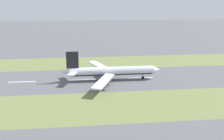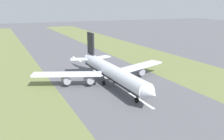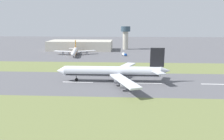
# 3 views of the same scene
# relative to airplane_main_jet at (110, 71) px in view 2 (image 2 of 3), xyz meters

# --- Properties ---
(ground_plane) EXTENTS (800.00, 800.00, 0.00)m
(ground_plane) POSITION_rel_airplane_main_jet_xyz_m (-2.45, -3.19, -6.02)
(ground_plane) COLOR #56565B
(grass_median_west) EXTENTS (40.00, 600.00, 0.01)m
(grass_median_west) POSITION_rel_airplane_main_jet_xyz_m (-47.45, -3.19, -6.02)
(grass_median_west) COLOR olive
(grass_median_west) RESTS_ON ground
(grass_median_east) EXTENTS (40.00, 600.00, 0.01)m
(grass_median_east) POSITION_rel_airplane_main_jet_xyz_m (42.55, -3.19, -6.02)
(grass_median_east) COLOR olive
(grass_median_east) RESTS_ON ground
(centreline_dash_near) EXTENTS (1.20, 18.00, 0.01)m
(centreline_dash_near) POSITION_rel_airplane_main_jet_xyz_m (-2.45, -58.09, -6.01)
(centreline_dash_near) COLOR silver
(centreline_dash_near) RESTS_ON ground
(centreline_dash_mid) EXTENTS (1.20, 18.00, 0.01)m
(centreline_dash_mid) POSITION_rel_airplane_main_jet_xyz_m (-2.45, -18.09, -6.01)
(centreline_dash_mid) COLOR silver
(centreline_dash_mid) RESTS_ON ground
(centreline_dash_far) EXTENTS (1.20, 18.00, 0.01)m
(centreline_dash_far) POSITION_rel_airplane_main_jet_xyz_m (-2.45, 21.91, -6.01)
(centreline_dash_far) COLOR silver
(centreline_dash_far) RESTS_ON ground
(airplane_main_jet) EXTENTS (64.14, 67.02, 20.20)m
(airplane_main_jet) POSITION_rel_airplane_main_jet_xyz_m (0.00, 0.00, 0.00)
(airplane_main_jet) COLOR silver
(airplane_main_jet) RESTS_ON ground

